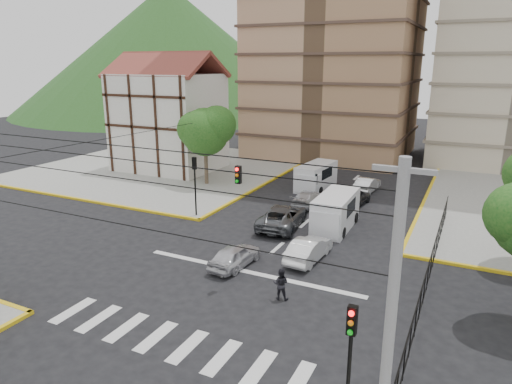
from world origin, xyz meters
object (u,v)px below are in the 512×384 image
Objects in this scene: car_silver_front_left at (235,256)px; traffic_light_nw at (195,176)px; traffic_light_se at (350,350)px; car_white_front_right at (309,249)px; van_right_lane at (335,213)px; van_left_lane at (315,177)px; pedestrian_crosswalk at (281,284)px.

traffic_light_nw is at bearing -37.91° from car_silver_front_left.
car_white_front_right is (-5.45, 11.96, -2.43)m from traffic_light_se.
van_right_lane reaches higher than van_left_lane.
traffic_light_nw is at bearing 135.00° from traffic_light_se.
car_silver_front_left is 0.92× the size of car_white_front_right.
van_left_lane reaches higher than car_white_front_right.
pedestrian_crosswalk reaches higher than car_white_front_right.
traffic_light_se is at bearing 118.69° from car_white_front_right.
car_silver_front_left is 4.33m from car_white_front_right.
traffic_light_se reaches higher than van_left_lane.
van_right_lane is at bearing 107.64° from traffic_light_se.
pedestrian_crosswalk is (5.00, -19.70, -0.32)m from van_left_lane.
car_silver_front_left is at bearing 133.63° from traffic_light_se.
traffic_light_se is 28.67m from van_left_lane.
traffic_light_nw is 0.81× the size of van_right_lane.
van_left_lane is 3.32× the size of pedestrian_crosswalk.
van_right_lane is at bearing 11.40° from traffic_light_nw.
van_right_lane is 1.43× the size of car_silver_front_left.
van_right_lane is (10.00, 2.02, -1.93)m from traffic_light_nw.
traffic_light_se is 1.07× the size of car_white_front_right.
traffic_light_nw is 0.82× the size of van_left_lane.
van_right_lane is 10.19m from van_left_lane.
traffic_light_se is 9.01m from pedestrian_crosswalk.
traffic_light_se is 1.16× the size of car_silver_front_left.
traffic_light_se is 22.06m from traffic_light_nw.
traffic_light_se is 13.37m from car_white_front_right.
car_silver_front_left is at bearing 41.38° from car_white_front_right.
pedestrian_crosswalk is at bearing -39.25° from traffic_light_nw.
traffic_light_nw reaches higher than car_silver_front_left.
car_white_front_right is at bearing -137.64° from car_silver_front_left.
traffic_light_nw is at bearing -109.76° from van_left_lane.
traffic_light_se is at bearing 138.80° from car_silver_front_left.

